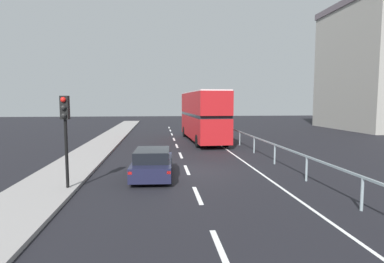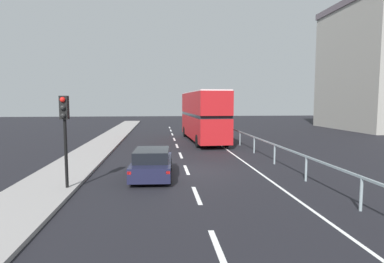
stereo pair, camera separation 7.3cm
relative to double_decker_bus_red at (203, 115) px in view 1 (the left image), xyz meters
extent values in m
cube|color=black|center=(-2.46, -11.84, -2.38)|extent=(73.74, 120.00, 0.10)
cube|color=gray|center=(-8.42, -11.84, -2.26)|extent=(2.64, 80.00, 0.14)
cube|color=silver|center=(-2.46, -20.29, -2.33)|extent=(0.16, 2.28, 0.01)
cube|color=silver|center=(-2.46, -15.87, -2.33)|extent=(0.16, 2.28, 0.01)
cube|color=silver|center=(-2.46, -11.46, -2.33)|extent=(0.16, 2.28, 0.01)
cube|color=silver|center=(-2.46, -7.05, -2.33)|extent=(0.16, 2.28, 0.01)
cube|color=silver|center=(-2.46, -2.63, -2.33)|extent=(0.16, 2.28, 0.01)
cube|color=silver|center=(-2.46, 1.78, -2.33)|extent=(0.16, 2.28, 0.01)
cube|color=silver|center=(-2.46, 6.20, -2.33)|extent=(0.16, 2.28, 0.01)
cube|color=silver|center=(-2.46, 10.61, -2.33)|extent=(0.16, 2.28, 0.01)
cube|color=silver|center=(-2.46, 15.03, -2.33)|extent=(0.16, 2.28, 0.01)
cube|color=silver|center=(1.06, -2.84, -2.33)|extent=(0.12, 46.00, 0.01)
cube|color=#86959B|center=(2.57, -2.84, -1.24)|extent=(0.08, 42.00, 0.08)
cylinder|color=#86959B|center=(2.57, -18.12, -1.79)|extent=(0.10, 0.10, 1.09)
cylinder|color=#86959B|center=(2.57, -14.30, -1.79)|extent=(0.10, 0.10, 1.09)
cylinder|color=#86959B|center=(2.57, -10.48, -1.79)|extent=(0.10, 0.10, 1.09)
cylinder|color=#86959B|center=(2.57, -6.66, -1.79)|extent=(0.10, 0.10, 1.09)
cylinder|color=#86959B|center=(2.57, -2.84, -1.79)|extent=(0.10, 0.10, 1.09)
cylinder|color=#86959B|center=(2.57, 0.97, -1.79)|extent=(0.10, 0.10, 1.09)
cylinder|color=#86959B|center=(2.57, 4.79, -1.79)|extent=(0.10, 0.10, 1.09)
cylinder|color=#86959B|center=(2.57, 8.61, -1.79)|extent=(0.10, 0.10, 1.09)
cylinder|color=#86959B|center=(2.57, 12.43, -1.79)|extent=(0.10, 0.10, 1.09)
cylinder|color=#86959B|center=(2.57, 16.25, -1.79)|extent=(0.10, 0.10, 1.09)
cube|color=red|center=(0.00, -0.01, -1.04)|extent=(2.93, 10.66, 1.89)
cube|color=black|center=(0.00, -0.01, 0.03)|extent=(2.93, 10.24, 0.24)
cube|color=red|center=(0.00, -0.01, 1.04)|extent=(2.93, 10.66, 1.78)
cube|color=silver|center=(0.00, -0.01, 1.98)|extent=(2.87, 10.45, 0.10)
cube|color=black|center=(-0.26, 5.24, -0.94)|extent=(2.17, 0.15, 1.32)
cube|color=yellow|center=(-0.26, 5.24, 1.48)|extent=(1.44, 0.11, 0.28)
cylinder|color=black|center=(-1.29, 3.81, -1.83)|extent=(0.33, 1.01, 1.00)
cylinder|color=black|center=(0.91, 3.92, -1.83)|extent=(0.33, 1.01, 1.00)
cylinder|color=black|center=(-0.92, -3.74, -1.83)|extent=(0.33, 1.01, 1.00)
cylinder|color=black|center=(1.28, -3.63, -1.83)|extent=(0.33, 1.01, 1.00)
cube|color=#1B1C36|center=(-4.17, -12.74, -1.84)|extent=(1.94, 4.24, 0.63)
cube|color=black|center=(-4.18, -12.95, -1.27)|extent=(1.64, 2.36, 0.51)
cube|color=red|center=(-5.04, -14.76, -1.68)|extent=(0.16, 0.07, 0.12)
cube|color=red|center=(-3.50, -14.83, -1.68)|extent=(0.16, 0.07, 0.12)
cylinder|color=black|center=(-4.90, -11.32, -2.01)|extent=(0.23, 0.65, 0.64)
cylinder|color=black|center=(-3.32, -11.40, -2.01)|extent=(0.23, 0.65, 0.64)
cylinder|color=black|center=(-5.03, -14.09, -2.01)|extent=(0.23, 0.65, 0.64)
cylinder|color=black|center=(-3.44, -14.16, -2.01)|extent=(0.23, 0.65, 0.64)
cylinder|color=black|center=(-7.45, -14.78, -0.40)|extent=(0.12, 0.12, 3.58)
cube|color=black|center=(-7.45, -14.78, 0.94)|extent=(0.30, 0.30, 0.90)
sphere|color=red|center=(-7.45, -14.95, 1.24)|extent=(0.20, 0.20, 0.20)
sphere|color=black|center=(-7.45, -14.95, 0.94)|extent=(0.20, 0.20, 0.20)
sphere|color=black|center=(-7.45, -14.95, 0.64)|extent=(0.20, 0.20, 0.20)
camera|label=1|loc=(-3.90, -27.35, 1.17)|focal=29.57mm
camera|label=2|loc=(-3.82, -27.36, 1.17)|focal=29.57mm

